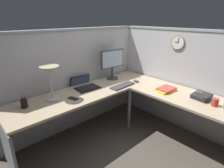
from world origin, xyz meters
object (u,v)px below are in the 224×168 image
Objects in this scene: computer_mouse at (136,81)px; desk_lamp_dome at (50,73)px; book_stack at (166,89)px; coffee_mug at (215,102)px; keyboard at (123,86)px; pen_cup at (24,103)px; cell_phone at (73,98)px; wall_clock at (178,43)px; monitor at (112,62)px; office_phone at (202,97)px; laptop at (84,85)px.

computer_mouse is 1.38m from desk_lamp_dome.
book_stack is 0.66m from coffee_mug.
keyboard is 1.38m from pen_cup.
pen_cup reaches higher than computer_mouse.
cell_phone is 0.65× the size of wall_clock.
cell_phone is (-1.11, 0.14, -0.01)m from computer_mouse.
monitor is at bearing -2.26° from cell_phone.
computer_mouse is 0.47× the size of wall_clock.
book_stack is (0.20, -0.93, -0.27)m from monitor.
office_phone is at bearing -78.45° from monitor.
monitor is at bearing 113.54° from computer_mouse.
keyboard is 2.39× the size of pen_cup.
coffee_mug is at bearing -82.37° from monitor.
monitor is 1.16× the size of keyboard.
laptop is 2.76× the size of cell_phone.
pen_cup is (-1.48, -0.07, -0.24)m from monitor.
laptop reaches higher than coffee_mug.
desk_lamp_dome reaches higher than book_stack.
coffee_mug is (0.21, -1.58, -0.25)m from monitor.
pen_cup is 1.88m from book_stack.
coffee_mug is at bearing -88.05° from computer_mouse.
coffee_mug is 1.03m from wall_clock.
monitor is 1.26× the size of laptop.
keyboard is at bearing 148.07° from wall_clock.
computer_mouse is 0.33× the size of book_stack.
wall_clock reaches higher than coffee_mug.
laptop is (-0.58, 0.01, -0.27)m from monitor.
laptop is at bearing 116.47° from coffee_mug.
keyboard is 4.48× the size of coffee_mug.
wall_clock is at bearing -19.99° from pen_cup.
monitor is 0.64m from laptop.
computer_mouse is (0.17, -0.39, -0.28)m from monitor.
pen_cup reaches higher than coffee_mug.
cell_phone is at bearing -143.45° from laptop.
keyboard is 0.31m from computer_mouse.
pen_cup is 2.28m from wall_clock.
office_phone is 0.88m from wall_clock.
office_phone is at bearing -58.39° from laptop.
wall_clock is (0.37, 0.76, 0.59)m from coffee_mug.
desk_lamp_dome is at bearing -169.53° from laptop.
computer_mouse is 1.68m from pen_cup.
pen_cup is (-0.35, 0.02, -0.31)m from desk_lamp_dome.
monitor is 1.01m from cell_phone.
coffee_mug is at bearing -47.85° from desk_lamp_dome.
laptop is 1.27× the size of book_stack.
computer_mouse is at bearing 91.95° from coffee_mug.
coffee_mug is (1.35, -1.49, -0.32)m from desk_lamp_dome.
laptop is 1.81× the size of wall_clock.
wall_clock reaches higher than keyboard.
computer_mouse is 0.58× the size of pen_cup.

